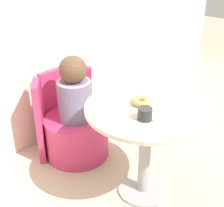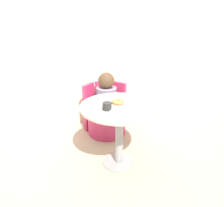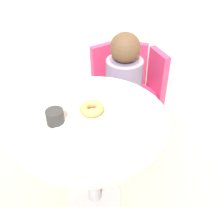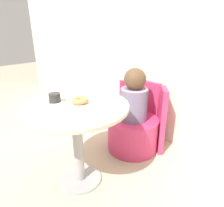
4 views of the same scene
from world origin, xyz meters
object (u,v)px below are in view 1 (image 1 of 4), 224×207
round_table (146,126)px  child_figure (74,91)px  cup (145,114)px  donut (141,101)px  tub_chair (77,136)px

round_table → child_figure: child_figure is taller
child_figure → cup: bearing=-100.5°
round_table → child_figure: size_ratio=1.53×
round_table → cup: bearing=-150.3°
child_figure → donut: size_ratio=4.19×
round_table → cup: (-0.14, -0.08, 0.18)m
child_figure → donut: child_figure is taller
tub_chair → donut: (-0.00, -0.64, 0.54)m
tub_chair → child_figure: 0.41m
round_table → donut: size_ratio=6.40×
tub_chair → cup: size_ratio=6.06×
round_table → cup: cup is taller
cup → round_table: bearing=29.7°
child_figure → round_table: bearing=-89.9°
round_table → cup: size_ratio=9.25×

